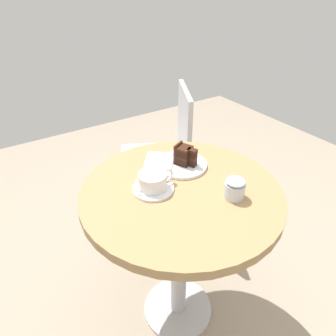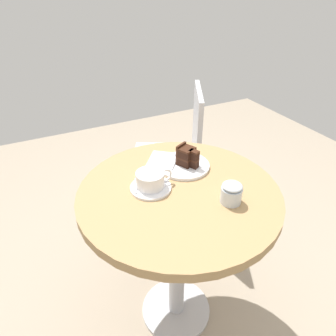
% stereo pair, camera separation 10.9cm
% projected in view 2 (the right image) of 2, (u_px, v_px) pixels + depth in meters
% --- Properties ---
extents(ground_plane, '(4.40, 4.40, 0.01)m').
position_uv_depth(ground_plane, '(176.00, 310.00, 1.45)').
color(ground_plane, gray).
rests_on(ground_plane, ground).
extents(cafe_table, '(0.71, 0.71, 0.73)m').
position_uv_depth(cafe_table, '(178.00, 216.00, 1.12)').
color(cafe_table, '#A37F51').
rests_on(cafe_table, ground).
extents(saucer, '(0.15, 0.15, 0.01)m').
position_uv_depth(saucer, '(151.00, 187.00, 1.05)').
color(saucer, white).
rests_on(saucer, cafe_table).
extents(coffee_cup, '(0.13, 0.10, 0.06)m').
position_uv_depth(coffee_cup, '(151.00, 179.00, 1.04)').
color(coffee_cup, white).
rests_on(coffee_cup, saucer).
extents(teaspoon, '(0.05, 0.09, 0.00)m').
position_uv_depth(teaspoon, '(137.00, 183.00, 1.06)').
color(teaspoon, '#B7B7BC').
rests_on(teaspoon, saucer).
extents(cake_plate, '(0.20, 0.20, 0.01)m').
position_uv_depth(cake_plate, '(183.00, 165.00, 1.17)').
color(cake_plate, white).
rests_on(cake_plate, cafe_table).
extents(cake_slice, '(0.08, 0.09, 0.08)m').
position_uv_depth(cake_slice, '(187.00, 156.00, 1.15)').
color(cake_slice, black).
rests_on(cake_slice, cake_plate).
extents(fork, '(0.10, 0.12, 0.00)m').
position_uv_depth(fork, '(176.00, 158.00, 1.20)').
color(fork, '#B7B7BC').
rests_on(fork, cake_plate).
extents(napkin, '(0.18, 0.17, 0.00)m').
position_uv_depth(napkin, '(166.00, 160.00, 1.22)').
color(napkin, silver).
rests_on(napkin, cafe_table).
extents(cafe_chair, '(0.51, 0.51, 0.87)m').
position_uv_depth(cafe_chair, '(180.00, 149.00, 1.71)').
color(cafe_chair, '#BCBCC1').
rests_on(cafe_chair, ground).
extents(sugar_pot, '(0.07, 0.07, 0.07)m').
position_uv_depth(sugar_pot, '(231.00, 193.00, 0.97)').
color(sugar_pot, silver).
rests_on(sugar_pot, cafe_table).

